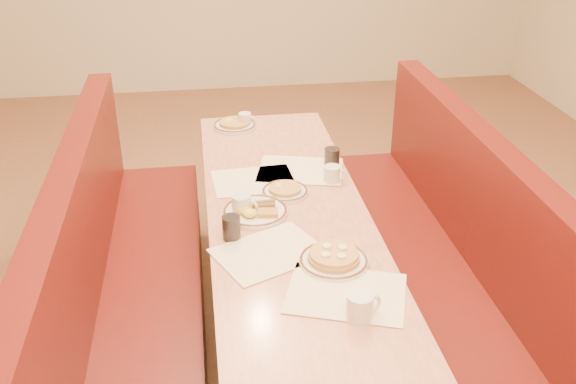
{
  "coord_description": "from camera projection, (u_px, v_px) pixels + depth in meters",
  "views": [
    {
      "loc": [
        -0.35,
        -2.33,
        2.14
      ],
      "look_at": [
        0.0,
        0.08,
        0.85
      ],
      "focal_mm": 40.0,
      "sensor_mm": 36.0,
      "label": 1
    }
  ],
  "objects": [
    {
      "name": "ground",
      "position": [
        290.0,
        355.0,
        3.09
      ],
      "size": [
        8.0,
        8.0,
        0.0
      ],
      "primitive_type": "plane",
      "color": "#9E6647",
      "rests_on": "ground"
    },
    {
      "name": "diner_table",
      "position": [
        290.0,
        292.0,
        2.91
      ],
      "size": [
        0.7,
        2.5,
        0.75
      ],
      "color": "black",
      "rests_on": "ground"
    },
    {
      "name": "booth_left",
      "position": [
        126.0,
        309.0,
        2.82
      ],
      "size": [
        0.55,
        2.5,
        1.05
      ],
      "color": "#4C3326",
      "rests_on": "ground"
    },
    {
      "name": "booth_right",
      "position": [
        444.0,
        281.0,
        3.01
      ],
      "size": [
        0.55,
        2.5,
        1.05
      ],
      "color": "#4C3326",
      "rests_on": "ground"
    },
    {
      "name": "placemat_near_left",
      "position": [
        269.0,
        252.0,
        2.51
      ],
      "size": [
        0.49,
        0.44,
        0.0
      ],
      "primitive_type": "cube",
      "rotation": [
        0.0,
        0.0,
        0.43
      ],
      "color": "#FFE9C7",
      "rests_on": "diner_table"
    },
    {
      "name": "placemat_near_right",
      "position": [
        346.0,
        293.0,
        2.28
      ],
      "size": [
        0.5,
        0.43,
        0.0
      ],
      "primitive_type": "cube",
      "rotation": [
        0.0,
        0.0,
        -0.34
      ],
      "color": "#FFE9C7",
      "rests_on": "diner_table"
    },
    {
      "name": "placemat_far_left",
      "position": [
        254.0,
        180.0,
        3.06
      ],
      "size": [
        0.4,
        0.31,
        0.0
      ],
      "primitive_type": "cube",
      "rotation": [
        0.0,
        0.0,
        0.07
      ],
      "color": "#FFE9C7",
      "rests_on": "diner_table"
    },
    {
      "name": "placemat_far_right",
      "position": [
        300.0,
        170.0,
        3.16
      ],
      "size": [
        0.47,
        0.4,
        0.0
      ],
      "primitive_type": "cube",
      "rotation": [
        0.0,
        0.0,
        -0.25
      ],
      "color": "#FFE9C7",
      "rests_on": "diner_table"
    },
    {
      "name": "pancake_plate",
      "position": [
        334.0,
        259.0,
        2.44
      ],
      "size": [
        0.27,
        0.27,
        0.06
      ],
      "rotation": [
        0.0,
        0.0,
        0.05
      ],
      "color": "silver",
      "rests_on": "diner_table"
    },
    {
      "name": "eggs_plate",
      "position": [
        254.0,
        211.0,
        2.78
      ],
      "size": [
        0.28,
        0.28,
        0.06
      ],
      "rotation": [
        0.0,
        0.0,
        -0.14
      ],
      "color": "silver",
      "rests_on": "diner_table"
    },
    {
      "name": "extra_plate_mid",
      "position": [
        285.0,
        191.0,
        2.95
      ],
      "size": [
        0.21,
        0.21,
        0.04
      ],
      "rotation": [
        0.0,
        0.0,
        -0.21
      ],
      "color": "silver",
      "rests_on": "diner_table"
    },
    {
      "name": "extra_plate_far",
      "position": [
        234.0,
        125.0,
        3.65
      ],
      "size": [
        0.25,
        0.25,
        0.05
      ],
      "rotation": [
        0.0,
        0.0,
        -0.27
      ],
      "color": "silver",
      "rests_on": "diner_table"
    },
    {
      "name": "coffee_mug_a",
      "position": [
        361.0,
        306.0,
        2.14
      ],
      "size": [
        0.13,
        0.09,
        0.1
      ],
      "rotation": [
        0.0,
        0.0,
        0.27
      ],
      "color": "silver",
      "rests_on": "diner_table"
    },
    {
      "name": "coffee_mug_b",
      "position": [
        242.0,
        205.0,
        2.77
      ],
      "size": [
        0.11,
        0.08,
        0.09
      ],
      "rotation": [
        0.0,
        0.0,
        -0.43
      ],
      "color": "silver",
      "rests_on": "diner_table"
    },
    {
      "name": "coffee_mug_c",
      "position": [
        333.0,
        174.0,
        3.04
      ],
      "size": [
        0.11,
        0.08,
        0.08
      ],
      "rotation": [
        0.0,
        0.0,
        -0.2
      ],
      "color": "silver",
      "rests_on": "diner_table"
    },
    {
      "name": "coffee_mug_d",
      "position": [
        245.0,
        119.0,
        3.66
      ],
      "size": [
        0.1,
        0.07,
        0.08
      ],
      "rotation": [
        0.0,
        0.0,
        -0.4
      ],
      "color": "silver",
      "rests_on": "diner_table"
    },
    {
      "name": "soda_tumbler_near",
      "position": [
        231.0,
        228.0,
        2.59
      ],
      "size": [
        0.07,
        0.07,
        0.1
      ],
      "color": "black",
      "rests_on": "diner_table"
    },
    {
      "name": "soda_tumbler_mid",
      "position": [
        332.0,
        158.0,
        3.17
      ],
      "size": [
        0.08,
        0.08,
        0.1
      ],
      "color": "black",
      "rests_on": "diner_table"
    }
  ]
}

